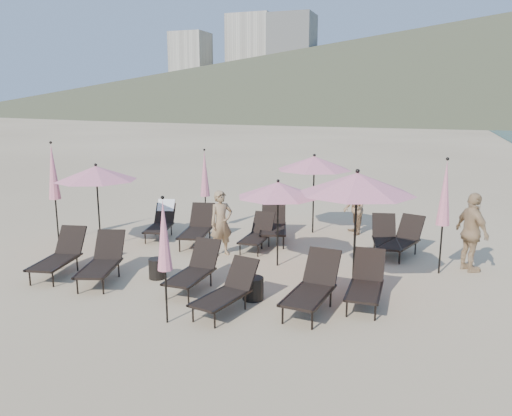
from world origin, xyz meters
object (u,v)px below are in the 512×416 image
(lounger_9, at_px, (273,223))
(umbrella_open_0, at_px, (96,173))
(lounger_1, at_px, (102,261))
(lounger_8, at_px, (258,233))
(umbrella_closed_2, at_px, (53,172))
(umbrella_open_3, at_px, (314,163))
(beachgoer_c, at_px, (472,232))
(lounger_2, at_px, (195,269))
(beachgoer_a, at_px, (221,223))
(umbrella_closed_1, at_px, (445,194))
(lounger_3, at_px, (227,290))
(side_table_0, at_px, (157,268))
(lounger_11, at_px, (403,238))
(lounger_0, at_px, (60,255))
(lounger_10, at_px, (386,238))
(umbrella_closed_3, at_px, (205,174))
(beachgoer_b, at_px, (354,209))
(lounger_4, at_px, (313,286))
(umbrella_open_2, at_px, (357,183))
(lounger_5, at_px, (366,282))
(umbrella_closed_0, at_px, (164,236))
(lounger_7, at_px, (198,227))
(umbrella_open_1, at_px, (278,190))
(lounger_6, at_px, (162,221))
(side_table_1, at_px, (253,288))

(lounger_9, xyz_separation_m, umbrella_open_0, (-4.14, -2.28, 1.52))
(lounger_1, relative_size, lounger_8, 1.17)
(umbrella_closed_2, bearing_deg, umbrella_open_3, 27.09)
(beachgoer_c, bearing_deg, lounger_2, 87.39)
(umbrella_closed_2, xyz_separation_m, beachgoer_a, (4.89, 0.35, -1.11))
(umbrella_open_3, relative_size, umbrella_closed_2, 0.85)
(umbrella_open_0, height_order, umbrella_closed_1, umbrella_closed_1)
(umbrella_open_0, distance_m, umbrella_open_3, 6.10)
(umbrella_closed_2, relative_size, beachgoer_c, 1.53)
(lounger_3, relative_size, umbrella_closed_1, 0.61)
(lounger_3, bearing_deg, side_table_0, 164.83)
(lounger_11, bearing_deg, lounger_8, -151.09)
(beachgoer_a, relative_size, beachgoer_c, 0.91)
(lounger_0, bearing_deg, lounger_10, 19.56)
(lounger_2, xyz_separation_m, umbrella_closed_3, (-1.93, 4.53, 1.31))
(beachgoer_a, height_order, beachgoer_b, beachgoer_a)
(beachgoer_c, bearing_deg, umbrella_closed_3, 46.72)
(lounger_2, bearing_deg, beachgoer_b, 67.77)
(umbrella_closed_1, bearing_deg, lounger_4, -126.60)
(umbrella_closed_2, height_order, beachgoer_c, umbrella_closed_2)
(umbrella_open_2, bearing_deg, lounger_5, -62.97)
(lounger_8, height_order, umbrella_closed_0, umbrella_closed_0)
(umbrella_closed_0, xyz_separation_m, umbrella_closed_3, (-2.22, 6.18, 0.15))
(lounger_7, height_order, umbrella_open_0, umbrella_open_0)
(umbrella_closed_2, bearing_deg, umbrella_open_0, -6.26)
(lounger_4, bearing_deg, lounger_11, 77.38)
(lounger_8, height_order, umbrella_open_1, umbrella_open_1)
(lounger_9, bearing_deg, lounger_5, -67.27)
(lounger_2, height_order, lounger_11, lounger_11)
(lounger_4, height_order, beachgoer_c, beachgoer_c)
(lounger_6, xyz_separation_m, beachgoer_a, (2.37, -1.06, 0.36))
(lounger_4, height_order, side_table_1, lounger_4)
(beachgoer_b, bearing_deg, beachgoer_c, 26.35)
(lounger_6, distance_m, lounger_8, 3.05)
(beachgoer_b, bearing_deg, lounger_8, -67.20)
(umbrella_open_1, height_order, beachgoer_b, umbrella_open_1)
(lounger_10, xyz_separation_m, umbrella_closed_2, (-8.82, -1.85, 1.51))
(lounger_8, bearing_deg, beachgoer_b, 46.39)
(lounger_10, xyz_separation_m, umbrella_closed_0, (-3.18, -5.55, 1.15))
(umbrella_open_1, distance_m, side_table_1, 2.72)
(lounger_7, height_order, umbrella_open_1, umbrella_open_1)
(side_table_0, bearing_deg, umbrella_closed_0, -54.90)
(lounger_5, xyz_separation_m, side_table_0, (-4.53, -0.14, -0.21))
(lounger_5, bearing_deg, side_table_0, 179.86)
(lounger_8, xyz_separation_m, lounger_10, (3.26, 0.64, 0.02))
(lounger_7, xyz_separation_m, beachgoer_b, (3.87, 2.53, 0.30))
(lounger_10, bearing_deg, lounger_7, 177.09)
(lounger_4, height_order, lounger_7, lounger_7)
(lounger_0, relative_size, lounger_2, 1.11)
(beachgoer_b, bearing_deg, lounger_10, 6.94)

